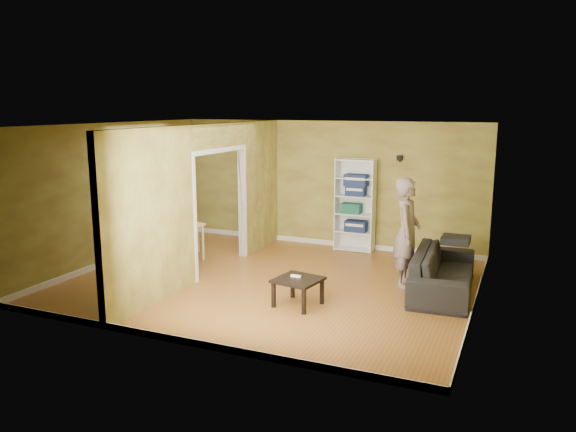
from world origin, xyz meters
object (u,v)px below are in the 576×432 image
(dining_table, at_px, (170,227))
(chair_far, at_px, (188,231))
(sofa, at_px, (443,265))
(chair_left, at_px, (136,231))
(bookshelf, at_px, (356,205))
(chair_near, at_px, (156,242))
(person, at_px, (407,223))
(coffee_table, at_px, (298,283))

(dining_table, xyz_separation_m, chair_far, (0.02, 0.60, -0.19))
(sofa, bearing_deg, chair_left, 88.69)
(bookshelf, relative_size, chair_left, 1.81)
(bookshelf, distance_m, chair_near, 4.02)
(person, relative_size, chair_left, 2.03)
(bookshelf, distance_m, chair_far, 3.41)
(dining_table, distance_m, chair_near, 0.61)
(sofa, distance_m, person, 0.86)
(sofa, height_order, coffee_table, sofa)
(dining_table, distance_m, chair_far, 0.63)
(sofa, relative_size, person, 1.08)
(sofa, xyz_separation_m, chair_far, (-5.02, 0.44, 0.01))
(person, relative_size, dining_table, 1.82)
(person, bearing_deg, sofa, -98.24)
(chair_left, bearing_deg, chair_near, 50.75)
(coffee_table, height_order, chair_far, chair_far)
(person, xyz_separation_m, chair_far, (-4.42, 0.39, -0.60))
(bookshelf, xyz_separation_m, chair_far, (-2.99, -1.56, -0.49))
(chair_left, distance_m, chair_far, 1.01)
(sofa, xyz_separation_m, chair_left, (-5.81, -0.20, 0.09))
(person, relative_size, chair_far, 2.36)
(person, xyz_separation_m, chair_left, (-5.20, -0.24, -0.53))
(coffee_table, height_order, dining_table, dining_table)
(person, height_order, coffee_table, person)
(chair_near, bearing_deg, person, 29.30)
(chair_left, height_order, chair_near, chair_left)
(coffee_table, relative_size, chair_left, 0.60)
(bookshelf, bearing_deg, chair_far, -152.47)
(person, distance_m, chair_near, 4.43)
(person, bearing_deg, chair_left, 88.55)
(sofa, distance_m, chair_near, 4.99)
(coffee_table, xyz_separation_m, chair_far, (-3.16, 1.95, 0.09))
(person, distance_m, coffee_table, 2.12)
(chair_far, bearing_deg, dining_table, 93.41)
(bookshelf, bearing_deg, dining_table, -144.29)
(person, height_order, dining_table, person)
(bookshelf, relative_size, chair_far, 2.10)
(person, relative_size, coffee_table, 3.37)
(bookshelf, xyz_separation_m, dining_table, (-3.01, -2.16, -0.29))
(chair_near, relative_size, chair_far, 1.12)
(bookshelf, bearing_deg, sofa, -44.46)
(dining_table, distance_m, chair_left, 0.78)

